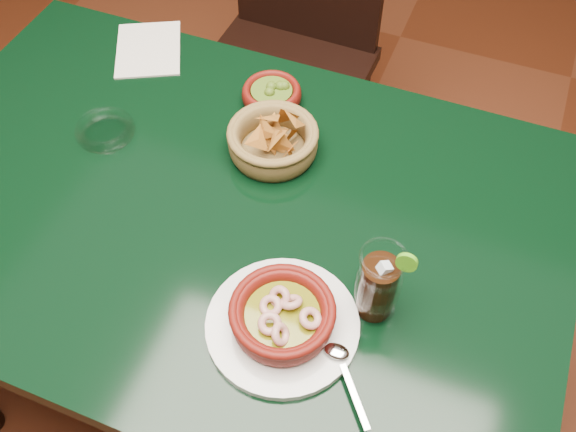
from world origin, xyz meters
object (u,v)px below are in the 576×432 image
at_px(shrimp_plate, 283,318).
at_px(cola_drink, 378,284).
at_px(dining_chair, 290,50).
at_px(dining_table, 221,238).
at_px(chip_basket, 273,141).

xyz_separation_m(shrimp_plate, cola_drink, (0.12, 0.08, 0.04)).
bearing_deg(shrimp_plate, dining_chair, 110.91).
bearing_deg(dining_table, cola_drink, -16.77).
height_order(dining_table, shrimp_plate, shrimp_plate).
bearing_deg(cola_drink, dining_chair, 119.48).
relative_size(dining_chair, shrimp_plate, 3.29).
relative_size(dining_table, shrimp_plate, 4.23).
xyz_separation_m(dining_chair, shrimp_plate, (0.34, -0.88, 0.26)).
xyz_separation_m(chip_basket, cola_drink, (0.26, -0.24, 0.04)).
bearing_deg(cola_drink, chip_basket, 137.55).
bearing_deg(dining_chair, cola_drink, -60.52).
xyz_separation_m(dining_table, chip_basket, (0.04, 0.15, 0.13)).
bearing_deg(shrimp_plate, chip_basket, 114.68).
distance_m(dining_table, shrimp_plate, 0.29).
height_order(dining_chair, shrimp_plate, dining_chair).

